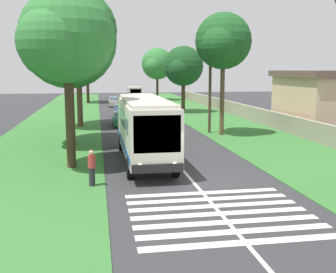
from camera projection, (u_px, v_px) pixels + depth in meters
name	position (u px, v px, depth m)	size (l,w,h in m)	color
ground	(192.00, 181.00, 20.26)	(160.00, 160.00, 0.00)	#333335
grass_verge_left	(51.00, 137.00, 33.50)	(120.00, 8.00, 0.04)	#387533
grass_verge_right	(245.00, 132.00, 36.22)	(120.00, 8.00, 0.04)	#387533
centre_line	(152.00, 134.00, 34.86)	(110.00, 0.16, 0.01)	silver
coach_bus	(144.00, 125.00, 24.41)	(11.16, 2.62, 3.73)	silver
zebra_crossing	(220.00, 213.00, 15.67)	(5.85, 6.80, 0.01)	silver
trailing_car_0	(122.00, 119.00, 40.12)	(4.30, 1.78, 1.43)	#145933
trailing_car_1	(122.00, 110.00, 48.62)	(4.30, 1.78, 1.43)	navy
trailing_car_2	(143.00, 105.00, 56.44)	(4.30, 1.78, 1.43)	navy
trailing_car_3	(115.00, 102.00, 61.66)	(4.30, 1.78, 1.43)	#B7A893
trailing_minibus_0	(134.00, 93.00, 70.46)	(6.00, 2.14, 2.53)	#BFB299
roadside_tree_left_0	(74.00, 32.00, 38.04)	(8.72, 7.41, 12.61)	#4C3826
roadside_tree_left_1	(64.00, 39.00, 21.91)	(6.01, 5.00, 9.58)	#3D2D1E
roadside_tree_left_2	(86.00, 56.00, 67.12)	(7.33, 5.91, 10.70)	#3D2D1E
roadside_tree_left_3	(67.00, 44.00, 29.01)	(8.25, 6.65, 10.66)	#4C3826
roadside_tree_right_1	(157.00, 65.00, 72.96)	(6.47, 5.50, 9.15)	#3D2D1E
roadside_tree_right_2	(182.00, 67.00, 52.12)	(5.90, 4.96, 8.28)	#3D2D1E
roadside_tree_right_3	(222.00, 43.00, 33.38)	(5.36, 4.53, 9.88)	brown
utility_pole	(210.00, 86.00, 34.96)	(0.24, 1.40, 7.61)	#473828
roadside_wall	(261.00, 116.00, 41.53)	(70.00, 0.40, 1.51)	#9E937F
pedestrian	(92.00, 168.00, 19.15)	(0.34, 0.34, 1.69)	#26262D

